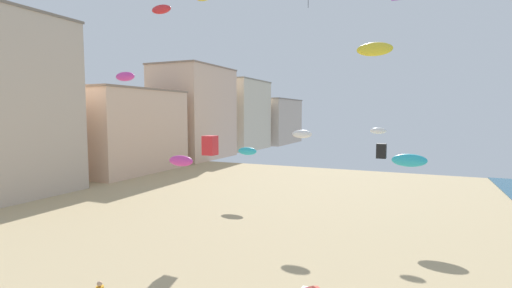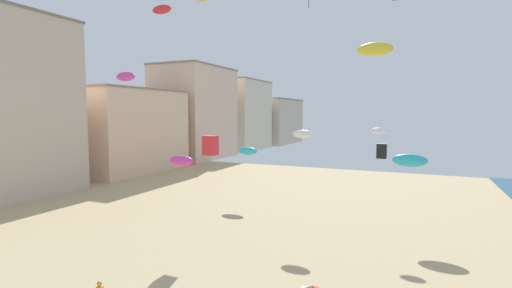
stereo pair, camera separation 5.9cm
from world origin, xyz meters
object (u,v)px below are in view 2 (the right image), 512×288
Objects in this scene: kite_white_parafoil at (379,131)px; kite_yellow_parafoil at (375,49)px; kite_cyan_parafoil_2 at (248,151)px; kite_magenta_parafoil at (126,77)px; kite_red_parafoil at (162,9)px; kite_white_parafoil_2 at (302,134)px; kite_red_box at (210,145)px; kite_cyan_parafoil at (410,160)px; kite_magenta_parafoil_2 at (181,161)px; kite_black_box at (382,151)px.

kite_yellow_parafoil is at bearing -91.75° from kite_white_parafoil.
kite_cyan_parafoil_2 is 1.24× the size of kite_magenta_parafoil.
kite_magenta_parafoil is 0.94× the size of kite_red_parafoil.
kite_red_parafoil reaches higher than kite_white_parafoil_2.
kite_red_parafoil is at bearing 81.71° from kite_magenta_parafoil.
kite_white_parafoil is at bearing 35.06° from kite_red_box.
kite_yellow_parafoil is 17.37m from kite_red_parafoil.
kite_cyan_parafoil is 1.49× the size of kite_white_parafoil_2.
kite_cyan_parafoil_2 is at bearing 101.99° from kite_magenta_parafoil_2.
kite_red_box is at bearing -144.94° from kite_white_parafoil.
kite_red_parafoil reaches higher than kite_cyan_parafoil_2.
kite_black_box is 7.72m from kite_white_parafoil.
kite_red_parafoil is at bearing -155.24° from kite_white_parafoil.
kite_yellow_parafoil is (-2.64, -2.48, 8.59)m from kite_cyan_parafoil.
kite_cyan_parafoil_2 is (-2.01, 11.15, -1.59)m from kite_red_box.
kite_white_parafoil_2 is at bearing 40.75° from kite_magenta_parafoil.
kite_cyan_parafoil_2 is 1.29× the size of kite_magenta_parafoil_2.
kite_cyan_parafoil is at bearing 27.73° from kite_magenta_parafoil.
kite_white_parafoil_2 reaches higher than kite_black_box.
kite_cyan_parafoil_2 is 1.21× the size of kite_white_parafoil_2.
kite_cyan_parafoil is at bearing -22.52° from kite_white_parafoil.
kite_red_box is 0.89× the size of kite_magenta_parafoil_2.
kite_white_parafoil_2 is at bearing 165.40° from kite_yellow_parafoil.
kite_white_parafoil_2 reaches higher than kite_cyan_parafoil.
kite_black_box is at bearing -38.56° from kite_white_parafoil_2.
kite_black_box is 0.54× the size of kite_white_parafoil_2.
kite_red_box is at bearing -79.78° from kite_cyan_parafoil_2.
kite_red_box is at bearing -131.50° from kite_white_parafoil_2.
kite_red_parafoil is at bearing 133.70° from kite_magenta_parafoil_2.
kite_cyan_parafoil is 6.87m from kite_black_box.
kite_red_parafoil reaches higher than kite_cyan_parafoil.
kite_yellow_parafoil reaches higher than kite_magenta_parafoil_2.
kite_yellow_parafoil is at bearing 104.25° from kite_black_box.
kite_red_box is 14.50m from kite_yellow_parafoil.
kite_white_parafoil is at bearing 24.76° from kite_red_parafoil.
kite_red_parafoil is at bearing 173.14° from kite_red_box.
kite_magenta_parafoil_2 is at bearing -124.70° from kite_white_parafoil.
kite_magenta_parafoil_2 is 1.75× the size of kite_black_box.
kite_yellow_parafoil reaches higher than kite_white_parafoil.
kite_yellow_parafoil is at bearing 47.83° from kite_magenta_parafoil_2.
kite_red_parafoil is 20.66m from kite_black_box.
kite_red_parafoil is 20.81m from kite_white_parafoil.
kite_white_parafoil reaches higher than kite_magenta_parafoil_2.
kite_cyan_parafoil is 3.58m from kite_white_parafoil.
kite_magenta_parafoil_2 is at bearing -23.65° from kite_magenta_parafoil.
kite_black_box reaches higher than kite_cyan_parafoil.
kite_red_box is 8.41m from kite_white_parafoil_2.
kite_cyan_parafoil is 1.53× the size of kite_magenta_parafoil.
kite_cyan_parafoil is 1.02× the size of kite_yellow_parafoil.
kite_magenta_parafoil is 1.82× the size of kite_black_box.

